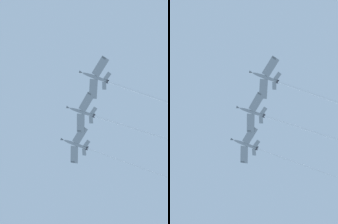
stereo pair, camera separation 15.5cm
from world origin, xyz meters
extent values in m
ellipsoid|color=gray|center=(12.34, 1.27, 149.34)|extent=(11.93, 5.17, 3.95)
cone|color=#595E60|center=(18.57, 3.25, 150.81)|extent=(2.10, 1.70, 1.52)
ellipsoid|color=black|center=(14.16, 1.85, 150.39)|extent=(3.09, 1.84, 1.49)
cube|color=gray|center=(10.01, 6.09, 149.07)|extent=(7.75, 9.53, 0.98)
cube|color=#595E60|center=(8.46, 9.90, 149.12)|extent=(1.88, 1.53, 0.51)
cube|color=gray|center=(13.22, -4.02, 149.07)|extent=(4.12, 9.21, 0.98)
cube|color=#595E60|center=(14.16, -8.02, 149.12)|extent=(1.82, 0.81, 0.51)
cube|color=gray|center=(7.00, 1.96, 148.25)|extent=(3.55, 3.97, 0.55)
cube|color=gray|center=(8.38, -2.39, 148.25)|extent=(1.81, 3.61, 0.55)
cube|color=#595E60|center=(7.58, -0.25, 149.66)|extent=(2.87, 1.07, 3.26)
cylinder|color=#38383D|center=(6.83, -0.02, 147.98)|extent=(1.34, 1.11, 1.00)
cylinder|color=#38383D|center=(7.10, -0.87, 147.98)|extent=(1.34, 1.11, 1.00)
cylinder|color=white|center=(-14.74, -7.35, 142.88)|extent=(43.52, 14.67, 11.05)
ellipsoid|color=gray|center=(18.57, -15.04, 149.53)|extent=(12.01, 4.83, 3.69)
cone|color=#595E60|center=(24.88, -13.25, 150.85)|extent=(2.06, 1.65, 1.49)
ellipsoid|color=black|center=(20.43, -14.51, 150.53)|extent=(3.08, 1.76, 1.43)
cube|color=gray|center=(16.38, -10.16, 149.27)|extent=(7.58, 9.58, 0.90)
cube|color=#595E60|center=(14.95, -6.30, 149.33)|extent=(1.90, 1.50, 0.47)
cube|color=gray|center=(19.28, -20.35, 149.27)|extent=(3.86, 9.11, 0.90)
cube|color=#595E60|center=(20.09, -24.38, 149.33)|extent=(1.81, 0.76, 0.47)
cube|color=gray|center=(13.23, -14.19, 148.55)|extent=(3.50, 3.99, 0.51)
cube|color=gray|center=(14.47, -18.58, 148.55)|extent=(1.93, 3.66, 0.51)
cube|color=#595E60|center=(13.77, -16.41, 149.96)|extent=(2.84, 0.97, 3.22)
cylinder|color=#38383D|center=(12.99, -16.16, 148.29)|extent=(1.31, 1.08, 0.98)
cylinder|color=#38383D|center=(13.24, -17.03, 148.29)|extent=(1.31, 1.08, 0.98)
cylinder|color=white|center=(-5.82, -21.98, 144.34)|extent=(37.96, 11.67, 8.80)
ellipsoid|color=gray|center=(21.97, -31.34, 149.53)|extent=(11.95, 4.94, 4.13)
cone|color=#595E60|center=(28.22, -29.49, 151.10)|extent=(2.10, 1.67, 1.54)
ellipsoid|color=black|center=(23.80, -30.80, 150.60)|extent=(3.10, 1.79, 1.53)
cube|color=gray|center=(19.75, -26.47, 149.24)|extent=(7.62, 9.55, 1.04)
cube|color=#595E60|center=(18.27, -22.63, 149.29)|extent=(1.89, 1.51, 0.54)
cube|color=gray|center=(22.76, -36.64, 149.24)|extent=(3.94, 9.15, 1.04)
cube|color=#595E60|center=(23.62, -40.66, 149.29)|extent=(1.81, 0.78, 0.54)
cube|color=gray|center=(16.67, -30.54, 148.36)|extent=(3.51, 3.98, 0.58)
cube|color=gray|center=(17.96, -34.91, 148.36)|extent=(1.88, 3.65, 0.58)
cube|color=#595E60|center=(17.19, -32.76, 149.77)|extent=(2.92, 1.02, 3.28)
cylinder|color=#38383D|center=(16.46, -32.51, 148.07)|extent=(1.34, 1.10, 1.01)
cylinder|color=#38383D|center=(16.72, -33.37, 148.07)|extent=(1.34, 1.10, 1.01)
cylinder|color=white|center=(-1.56, -38.32, 143.52)|extent=(36.29, 11.37, 9.71)
camera|label=1|loc=(16.47, 38.74, 1.96)|focal=54.96mm
camera|label=2|loc=(16.62, 38.74, 1.96)|focal=54.96mm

